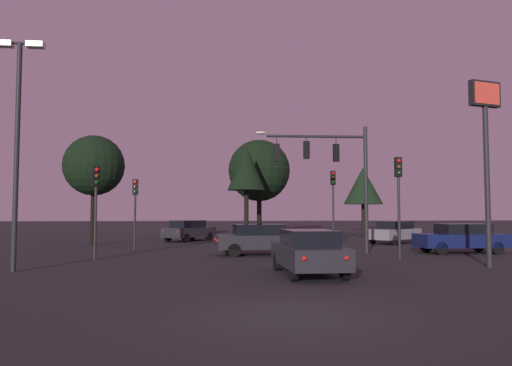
# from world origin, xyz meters

# --- Properties ---
(ground_plane) EXTENTS (168.00, 168.00, 0.00)m
(ground_plane) POSITION_xyz_m (0.00, 24.50, 0.00)
(ground_plane) COLOR black
(ground_plane) RESTS_ON ground
(traffic_signal_mast_arm) EXTENTS (5.80, 0.44, 6.54)m
(traffic_signal_mast_arm) POSITION_xyz_m (4.41, 14.25, 4.57)
(traffic_signal_mast_arm) COLOR #232326
(traffic_signal_mast_arm) RESTS_ON ground
(traffic_light_corner_left) EXTENTS (0.30, 0.35, 4.00)m
(traffic_light_corner_left) POSITION_xyz_m (-5.97, 17.90, 2.85)
(traffic_light_corner_left) COLOR #232326
(traffic_light_corner_left) RESTS_ON ground
(traffic_light_corner_right) EXTENTS (0.32, 0.36, 4.75)m
(traffic_light_corner_right) POSITION_xyz_m (6.02, 20.11, 3.34)
(traffic_light_corner_right) COLOR #232326
(traffic_light_corner_right) RESTS_ON ground
(traffic_light_median) EXTENTS (0.33, 0.37, 4.61)m
(traffic_light_median) POSITION_xyz_m (6.78, 11.22, 3.26)
(traffic_light_median) COLOR #232326
(traffic_light_median) RESTS_ON ground
(traffic_light_far_side) EXTENTS (0.37, 0.39, 4.16)m
(traffic_light_far_side) POSITION_xyz_m (-6.74, 11.88, 2.95)
(traffic_light_far_side) COLOR #232326
(traffic_light_far_side) RESTS_ON ground
(car_nearside_lane) EXTENTS (2.00, 4.49, 1.52)m
(car_nearside_lane) POSITION_xyz_m (1.61, 6.28, 0.80)
(car_nearside_lane) COLOR #232328
(car_nearside_lane) RESTS_ON ground
(car_crossing_left) EXTENTS (4.71, 2.23, 1.52)m
(car_crossing_left) POSITION_xyz_m (0.80, 14.03, 0.80)
(car_crossing_left) COLOR #232328
(car_crossing_left) RESTS_ON ground
(car_crossing_right) EXTENTS (4.54, 1.93, 1.52)m
(car_crossing_right) POSITION_xyz_m (11.23, 14.12, 0.80)
(car_crossing_right) COLOR #0F1947
(car_crossing_right) RESTS_ON ground
(car_far_lane) EXTENTS (3.94, 4.52, 1.52)m
(car_far_lane) POSITION_xyz_m (-3.31, 25.92, 0.80)
(car_far_lane) COLOR #232328
(car_far_lane) RESTS_ON ground
(car_parked_lot) EXTENTS (4.32, 3.88, 1.52)m
(car_parked_lot) POSITION_xyz_m (10.64, 21.81, 0.79)
(car_parked_lot) COLOR gray
(car_parked_lot) RESTS_ON ground
(parking_lot_lamp_post) EXTENTS (1.70, 0.36, 8.34)m
(parking_lot_lamp_post) POSITION_xyz_m (-8.67, 8.06, 5.25)
(parking_lot_lamp_post) COLOR #232326
(parking_lot_lamp_post) RESTS_ON ground
(store_sign_illuminated) EXTENTS (1.42, 0.61, 7.25)m
(store_sign_illuminated) POSITION_xyz_m (8.99, 7.85, 5.29)
(store_sign_illuminated) COLOR #232326
(store_sign_illuminated) RESTS_ON ground
(tree_behind_sign) EXTENTS (3.14, 3.14, 7.62)m
(tree_behind_sign) POSITION_xyz_m (1.19, 29.91, 5.72)
(tree_behind_sign) COLOR black
(tree_behind_sign) RESTS_ON ground
(tree_left_far) EXTENTS (3.93, 3.93, 7.13)m
(tree_left_far) POSITION_xyz_m (-9.31, 22.24, 5.14)
(tree_left_far) COLOR black
(tree_left_far) RESTS_ON ground
(tree_center_horizon) EXTENTS (3.94, 3.94, 6.64)m
(tree_center_horizon) POSITION_xyz_m (13.64, 37.81, 4.76)
(tree_center_horizon) COLOR black
(tree_center_horizon) RESTS_ON ground
(tree_right_cluster) EXTENTS (5.85, 5.85, 9.00)m
(tree_right_cluster) POSITION_xyz_m (2.83, 35.58, 6.05)
(tree_right_cluster) COLOR black
(tree_right_cluster) RESTS_ON ground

